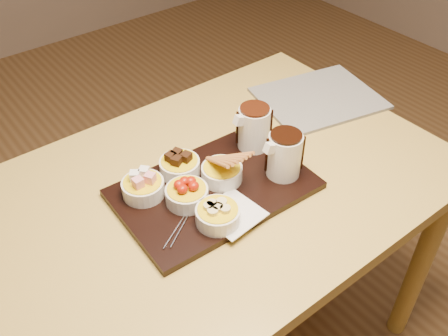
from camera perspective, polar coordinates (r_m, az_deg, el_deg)
dining_table at (r=1.31m, az=-1.08°, el=-4.87°), size 1.20×0.80×0.75m
serving_board at (r=1.21m, az=-1.12°, el=-2.41°), size 0.47×0.32×0.02m
napkin at (r=1.13m, az=0.95°, el=-5.22°), size 0.13×0.13×0.00m
bowl_marshmallows at (r=1.18m, az=-9.21°, el=-2.28°), size 0.10×0.10×0.04m
bowl_cake at (r=1.23m, az=-5.08°, el=0.12°), size 0.10×0.10×0.04m
bowl_strawberries at (r=1.15m, az=-4.26°, el=-3.11°), size 0.10×0.10×0.04m
bowl_biscotti at (r=1.21m, az=-0.25°, el=-0.61°), size 0.10×0.10×0.04m
bowl_bananas at (r=1.10m, az=-0.71°, el=-5.46°), size 0.10×0.10×0.04m
pitcher_dark_chocolate at (r=1.21m, az=6.91°, el=1.45°), size 0.09×0.09×0.11m
pitcher_milk_chocolate at (r=1.29m, az=3.44°, el=4.57°), size 0.09×0.09×0.11m
fondue_skewers at (r=1.14m, az=-3.97°, el=-4.57°), size 0.16×0.24×0.01m
newspaper at (r=1.56m, az=10.77°, el=7.85°), size 0.40×0.35×0.01m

